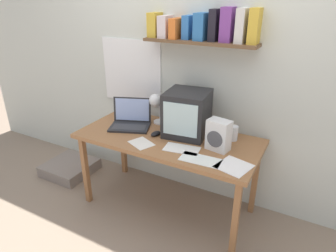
# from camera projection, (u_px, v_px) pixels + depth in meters

# --- Properties ---
(ground_plane) EXTENTS (12.00, 12.00, 0.00)m
(ground_plane) POSITION_uv_depth(u_px,v_px,m) (168.00, 205.00, 2.80)
(ground_plane) COLOR gray
(back_wall) EXTENTS (5.60, 0.24, 2.60)m
(back_wall) POSITION_uv_depth(u_px,v_px,m) (191.00, 58.00, 2.61)
(back_wall) COLOR silver
(back_wall) RESTS_ON ground_plane
(corner_desk) EXTENTS (1.53, 0.71, 0.72)m
(corner_desk) POSITION_uv_depth(u_px,v_px,m) (168.00, 144.00, 2.54)
(corner_desk) COLOR #98633B
(corner_desk) RESTS_ON ground_plane
(crt_monitor) EXTENTS (0.38, 0.39, 0.38)m
(crt_monitor) POSITION_uv_depth(u_px,v_px,m) (187.00, 113.00, 2.49)
(crt_monitor) COLOR #232326
(crt_monitor) RESTS_ON corner_desk
(laptop) EXTENTS (0.41, 0.36, 0.24)m
(laptop) POSITION_uv_depth(u_px,v_px,m) (131.00, 119.00, 2.70)
(laptop) COLOR #232326
(laptop) RESTS_ON corner_desk
(desk_lamp) EXTENTS (0.13, 0.19, 0.30)m
(desk_lamp) POSITION_uv_depth(u_px,v_px,m) (156.00, 104.00, 2.66)
(desk_lamp) COLOR white
(desk_lamp) RESTS_ON corner_desk
(juice_glass) EXTENTS (0.07, 0.07, 0.12)m
(juice_glass) POSITION_uv_depth(u_px,v_px,m) (233.00, 134.00, 2.44)
(juice_glass) COLOR white
(juice_glass) RESTS_ON corner_desk
(space_heater) EXTENTS (0.19, 0.14, 0.24)m
(space_heater) POSITION_uv_depth(u_px,v_px,m) (219.00, 135.00, 2.26)
(space_heater) COLOR white
(space_heater) RESTS_ON corner_desk
(computer_mouse) EXTENTS (0.08, 0.11, 0.03)m
(computer_mouse) POSITION_uv_depth(u_px,v_px,m) (156.00, 134.00, 2.53)
(computer_mouse) COLOR black
(computer_mouse) RESTS_ON corner_desk
(printed_handout) EXTENTS (0.29, 0.19, 0.00)m
(printed_handout) POSITION_uv_depth(u_px,v_px,m) (182.00, 149.00, 2.31)
(printed_handout) COLOR silver
(printed_handout) RESTS_ON corner_desk
(loose_paper_near_monitor) EXTENTS (0.24, 0.21, 0.00)m
(loose_paper_near_monitor) POSITION_uv_depth(u_px,v_px,m) (141.00, 143.00, 2.40)
(loose_paper_near_monitor) COLOR silver
(loose_paper_near_monitor) RESTS_ON corner_desk
(loose_paper_near_laptop) EXTENTS (0.26, 0.27, 0.00)m
(loose_paper_near_laptop) POSITION_uv_depth(u_px,v_px,m) (234.00, 166.00, 2.08)
(loose_paper_near_laptop) COLOR white
(loose_paper_near_laptop) RESTS_ON corner_desk
(open_notebook) EXTENTS (0.31, 0.16, 0.00)m
(open_notebook) POSITION_uv_depth(u_px,v_px,m) (200.00, 160.00, 2.16)
(open_notebook) COLOR white
(open_notebook) RESTS_ON corner_desk
(floor_cushion) EXTENTS (0.48, 0.48, 0.12)m
(floor_cushion) POSITION_uv_depth(u_px,v_px,m) (70.00, 167.00, 3.30)
(floor_cushion) COLOR gray
(floor_cushion) RESTS_ON ground_plane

